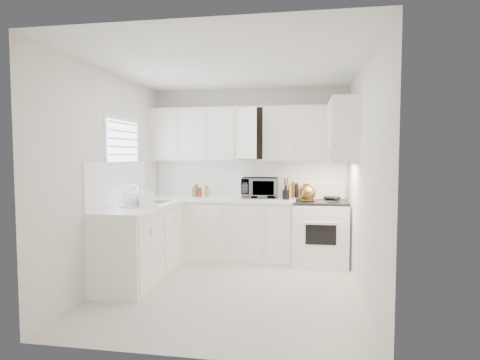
% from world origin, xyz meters
% --- Properties ---
extents(floor, '(3.20, 3.20, 0.00)m').
position_xyz_m(floor, '(0.00, 0.00, 0.00)').
color(floor, beige).
rests_on(floor, ground).
extents(ceiling, '(3.20, 3.20, 0.00)m').
position_xyz_m(ceiling, '(0.00, 0.00, 2.60)').
color(ceiling, white).
rests_on(ceiling, ground).
extents(wall_back, '(3.00, 0.00, 3.00)m').
position_xyz_m(wall_back, '(0.00, 1.60, 1.30)').
color(wall_back, silver).
rests_on(wall_back, ground).
extents(wall_front, '(3.00, 0.00, 3.00)m').
position_xyz_m(wall_front, '(0.00, -1.60, 1.30)').
color(wall_front, silver).
rests_on(wall_front, ground).
extents(wall_left, '(0.00, 3.20, 3.20)m').
position_xyz_m(wall_left, '(-1.50, 0.00, 1.30)').
color(wall_left, silver).
rests_on(wall_left, ground).
extents(wall_right, '(0.00, 3.20, 3.20)m').
position_xyz_m(wall_right, '(1.50, 0.00, 1.30)').
color(wall_right, silver).
rests_on(wall_right, ground).
extents(window_blinds, '(0.06, 0.96, 1.06)m').
position_xyz_m(window_blinds, '(-1.48, 0.35, 1.55)').
color(window_blinds, white).
rests_on(window_blinds, wall_left).
extents(lower_cabinets_back, '(2.22, 0.60, 0.90)m').
position_xyz_m(lower_cabinets_back, '(-0.39, 1.30, 0.45)').
color(lower_cabinets_back, silver).
rests_on(lower_cabinets_back, floor).
extents(lower_cabinets_left, '(0.60, 1.60, 0.90)m').
position_xyz_m(lower_cabinets_left, '(-1.20, 0.20, 0.45)').
color(lower_cabinets_left, silver).
rests_on(lower_cabinets_left, floor).
extents(countertop_back, '(2.24, 0.64, 0.05)m').
position_xyz_m(countertop_back, '(-0.39, 1.29, 0.93)').
color(countertop_back, white).
rests_on(countertop_back, lower_cabinets_back).
extents(countertop_left, '(0.64, 1.62, 0.05)m').
position_xyz_m(countertop_left, '(-1.19, 0.20, 0.93)').
color(countertop_left, white).
rests_on(countertop_left, lower_cabinets_left).
extents(backsplash_back, '(2.98, 0.02, 0.55)m').
position_xyz_m(backsplash_back, '(0.00, 1.59, 1.23)').
color(backsplash_back, white).
rests_on(backsplash_back, wall_back).
extents(backsplash_left, '(0.02, 1.60, 0.55)m').
position_xyz_m(backsplash_left, '(-1.49, 0.20, 1.23)').
color(backsplash_left, white).
rests_on(backsplash_left, wall_left).
extents(upper_cabinets_back, '(3.00, 0.33, 0.80)m').
position_xyz_m(upper_cabinets_back, '(0.00, 1.44, 1.50)').
color(upper_cabinets_back, silver).
rests_on(upper_cabinets_back, wall_back).
extents(upper_cabinets_right, '(0.33, 0.90, 0.80)m').
position_xyz_m(upper_cabinets_right, '(1.33, 0.82, 1.50)').
color(upper_cabinets_right, silver).
rests_on(upper_cabinets_right, wall_right).
extents(sink, '(0.42, 0.38, 0.30)m').
position_xyz_m(sink, '(-1.19, 0.55, 1.07)').
color(sink, gray).
rests_on(sink, countertop_left).
extents(stove, '(0.78, 0.64, 1.18)m').
position_xyz_m(stove, '(1.08, 1.27, 0.59)').
color(stove, white).
rests_on(stove, floor).
extents(tea_kettle, '(0.28, 0.24, 0.26)m').
position_xyz_m(tea_kettle, '(0.90, 1.11, 1.07)').
color(tea_kettle, olive).
rests_on(tea_kettle, stove).
extents(frying_pan, '(0.33, 0.46, 0.04)m').
position_xyz_m(frying_pan, '(1.26, 1.43, 0.96)').
color(frying_pan, black).
rests_on(frying_pan, stove).
extents(microwave, '(0.55, 0.32, 0.36)m').
position_xyz_m(microwave, '(0.20, 1.33, 1.13)').
color(microwave, gray).
rests_on(microwave, countertop_back).
extents(rice_cooker, '(0.29, 0.29, 0.23)m').
position_xyz_m(rice_cooker, '(0.04, 1.40, 1.06)').
color(rice_cooker, white).
rests_on(rice_cooker, countertop_back).
extents(paper_towel, '(0.12, 0.12, 0.27)m').
position_xyz_m(paper_towel, '(-0.08, 1.52, 1.08)').
color(paper_towel, white).
rests_on(paper_towel, countertop_back).
extents(utensil_crock, '(0.13, 0.13, 0.32)m').
position_xyz_m(utensil_crock, '(0.59, 1.14, 1.11)').
color(utensil_crock, black).
rests_on(utensil_crock, countertop_back).
extents(dish_rack, '(0.45, 0.39, 0.21)m').
position_xyz_m(dish_rack, '(-1.14, 0.02, 1.06)').
color(dish_rack, white).
rests_on(dish_rack, countertop_left).
extents(spice_left_0, '(0.06, 0.06, 0.13)m').
position_xyz_m(spice_left_0, '(-0.85, 1.42, 1.02)').
color(spice_left_0, olive).
rests_on(spice_left_0, countertop_back).
extents(spice_left_1, '(0.06, 0.06, 0.13)m').
position_xyz_m(spice_left_1, '(-0.78, 1.33, 1.02)').
color(spice_left_1, '#3B802A').
rests_on(spice_left_1, countertop_back).
extents(spice_left_2, '(0.06, 0.06, 0.13)m').
position_xyz_m(spice_left_2, '(-0.70, 1.42, 1.02)').
color(spice_left_2, '#B31734').
rests_on(spice_left_2, countertop_back).
extents(spice_left_3, '(0.06, 0.06, 0.13)m').
position_xyz_m(spice_left_3, '(-0.62, 1.33, 1.02)').
color(spice_left_3, gold).
rests_on(spice_left_3, countertop_back).
extents(sauce_right_0, '(0.06, 0.06, 0.19)m').
position_xyz_m(sauce_right_0, '(0.58, 1.46, 1.05)').
color(sauce_right_0, '#B31734').
rests_on(sauce_right_0, countertop_back).
extents(sauce_right_1, '(0.06, 0.06, 0.19)m').
position_xyz_m(sauce_right_1, '(0.64, 1.40, 1.05)').
color(sauce_right_1, gold).
rests_on(sauce_right_1, countertop_back).
extents(sauce_right_2, '(0.06, 0.06, 0.19)m').
position_xyz_m(sauce_right_2, '(0.69, 1.46, 1.05)').
color(sauce_right_2, brown).
rests_on(sauce_right_2, countertop_back).
extents(sauce_right_3, '(0.06, 0.06, 0.19)m').
position_xyz_m(sauce_right_3, '(0.74, 1.40, 1.05)').
color(sauce_right_3, black).
rests_on(sauce_right_3, countertop_back).
extents(sauce_right_4, '(0.06, 0.06, 0.19)m').
position_xyz_m(sauce_right_4, '(0.80, 1.46, 1.05)').
color(sauce_right_4, olive).
rests_on(sauce_right_4, countertop_back).
extents(sauce_right_5, '(0.06, 0.06, 0.19)m').
position_xyz_m(sauce_right_5, '(0.85, 1.40, 1.05)').
color(sauce_right_5, '#3B802A').
rests_on(sauce_right_5, countertop_back).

